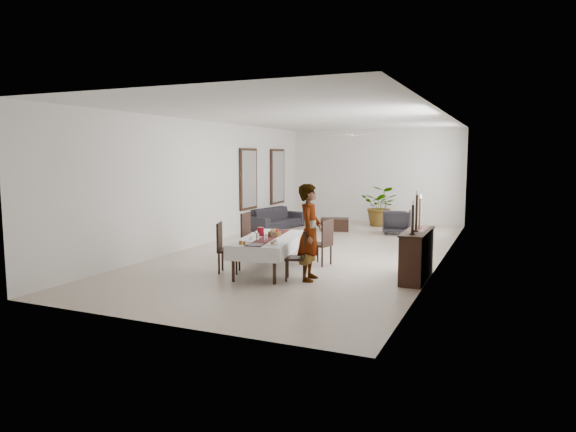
{
  "coord_description": "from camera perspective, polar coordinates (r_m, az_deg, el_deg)",
  "views": [
    {
      "loc": [
        4.33,
        -11.55,
        2.3
      ],
      "look_at": [
        0.09,
        -1.81,
        1.05
      ],
      "focal_mm": 32.0,
      "sensor_mm": 36.0,
      "label": 1
    }
  ],
  "objects": [
    {
      "name": "chair_right_near_leg_bl",
      "position": [
        9.45,
        -0.2,
        -6.17
      ],
      "size": [
        0.05,
        0.05,
        0.39
      ],
      "primitive_type": "cylinder",
      "rotation": [
        0.0,
        0.0,
        0.32
      ],
      "color": "black",
      "rests_on": "floor"
    },
    {
      "name": "ceiling",
      "position": [
        12.37,
        3.01,
        10.87
      ],
      "size": [
        6.0,
        12.0,
        0.02
      ],
      "primitive_type": "cube",
      "color": "white",
      "rests_on": "wall_back"
    },
    {
      "name": "wall_right",
      "position": [
        11.65,
        16.93,
        2.97
      ],
      "size": [
        0.02,
        12.0,
        3.2
      ],
      "primitive_type": "cube",
      "color": "white",
      "rests_on": "floor"
    },
    {
      "name": "mirror_frame_far",
      "position": [
        17.46,
        -1.19,
        4.41
      ],
      "size": [
        0.06,
        1.05,
        1.85
      ],
      "primitive_type": "cube",
      "color": "black",
      "rests_on": "wall_left"
    },
    {
      "name": "table_leg_bl",
      "position": [
        11.38,
        -2.53,
        -3.35
      ],
      "size": [
        0.07,
        0.07,
        0.63
      ],
      "primitive_type": "cylinder",
      "rotation": [
        0.0,
        0.0,
        0.16
      ],
      "color": "black",
      "rests_on": "floor"
    },
    {
      "name": "chair_left_near_leg_br",
      "position": [
        10.06,
        -5.74,
        -5.34
      ],
      "size": [
        0.05,
        0.05,
        0.42
      ],
      "primitive_type": "cylinder",
      "rotation": [
        0.0,
        0.0,
        0.34
      ],
      "color": "black",
      "rests_on": "floor"
    },
    {
      "name": "chair_left_far_leg_bl",
      "position": [
        11.58,
        -2.62,
        -3.66
      ],
      "size": [
        0.05,
        0.05,
        0.44
      ],
      "primitive_type": "cylinder",
      "rotation": [
        0.0,
        0.0,
        0.03
      ],
      "color": "black",
      "rests_on": "floor"
    },
    {
      "name": "chair_left_far_back",
      "position": [
        11.49,
        -4.73,
        -1.01
      ],
      "size": [
        0.05,
        0.44,
        0.56
      ],
      "primitive_type": "cube",
      "rotation": [
        0.0,
        0.0,
        -1.54
      ],
      "color": "black",
      "rests_on": "chair_left_far_seat"
    },
    {
      "name": "teacup_right",
      "position": [
        9.66,
        -1.45,
        -2.79
      ],
      "size": [
        0.08,
        0.08,
        0.05
      ],
      "primitive_type": "cylinder",
      "color": "silver",
      "rests_on": "saucer_right"
    },
    {
      "name": "table_leg_fl",
      "position": [
        9.49,
        -6.11,
        -5.42
      ],
      "size": [
        0.07,
        0.07,
        0.63
      ],
      "primitive_type": "cylinder",
      "rotation": [
        0.0,
        0.0,
        0.16
      ],
      "color": "black",
      "rests_on": "floor"
    },
    {
      "name": "tablecloth_drape_near",
      "position": [
        9.19,
        -4.1,
        -4.32
      ],
      "size": [
        1.04,
        0.18,
        0.27
      ],
      "primitive_type": "cube",
      "rotation": [
        0.0,
        0.0,
        0.16
      ],
      "color": "white",
      "rests_on": "dining_table_top"
    },
    {
      "name": "red_pitcher",
      "position": [
        10.42,
        -3.05,
        -1.75
      ],
      "size": [
        0.15,
        0.15,
        0.18
      ],
      "primitive_type": "cylinder",
      "rotation": [
        0.0,
        0.0,
        0.16
      ],
      "color": "maroon",
      "rests_on": "tablecloth_top"
    },
    {
      "name": "tablecloth_top",
      "position": [
        10.25,
        -2.08,
        -2.42
      ],
      "size": [
        1.41,
        2.44,
        0.01
      ],
      "primitive_type": "cube",
      "rotation": [
        0.0,
        0.0,
        0.16
      ],
      "color": "silver",
      "rests_on": "dining_table_top"
    },
    {
      "name": "chair_right_near_leg_fl",
      "position": [
        9.42,
        1.77,
        -6.21
      ],
      "size": [
        0.05,
        0.05,
        0.39
      ],
      "primitive_type": "cylinder",
      "rotation": [
        0.0,
        0.0,
        0.32
      ],
      "color": "black",
      "rests_on": "floor"
    },
    {
      "name": "serving_tray",
      "position": [
        9.36,
        -3.71,
        -3.22
      ],
      "size": [
        0.32,
        0.32,
        0.02
      ],
      "primitive_type": "cylinder",
      "color": "#404146",
      "rests_on": "tablecloth_top"
    },
    {
      "name": "chair_right_near_seat",
      "position": [
        9.54,
        0.86,
        -4.69
      ],
      "size": [
        0.5,
        0.5,
        0.04
      ],
      "primitive_type": "cube",
      "rotation": [
        0.0,
        0.0,
        1.89
      ],
      "color": "black",
      "rests_on": "chair_right_near_leg_fl"
    },
    {
      "name": "fan_blade_e",
      "position": [
        15.1,
        8.31,
        8.92
      ],
      "size": [
        0.55,
        0.1,
        0.01
      ],
      "primitive_type": "cube",
      "color": "white",
      "rests_on": "fan_hub"
    },
    {
      "name": "saucer_right",
      "position": [
        9.66,
        -1.45,
        -2.91
      ],
      "size": [
        0.13,
        0.13,
        0.01
      ],
      "primitive_type": "cylinder",
      "color": "white",
      "rests_on": "tablecloth_top"
    },
    {
      "name": "chair_left_near_leg_fl",
      "position": [
        10.45,
        -7.3,
        -4.9
      ],
      "size": [
        0.05,
        0.05,
        0.42
      ],
      "primitive_type": "cylinder",
      "rotation": [
        0.0,
        0.0,
        0.34
      ],
      "color": "black",
      "rests_on": "floor"
    },
    {
      "name": "fan_rod",
      "position": [
        15.2,
        7.03,
        9.68
      ],
      "size": [
        0.04,
        0.04,
        0.2
      ],
      "primitive_type": "cylinder",
      "color": "beige",
      "rests_on": "ceiling"
    },
    {
      "name": "fan_hub",
      "position": [
        15.19,
        7.02,
        8.92
      ],
      "size": [
        0.16,
        0.16,
        0.08
      ],
      "primitive_type": "cylinder",
      "color": "white",
      "rests_on": "fan_rod"
    },
    {
      "name": "wine_glass_far",
      "position": [
        10.26,
        -1.77,
        -1.95
      ],
      "size": [
        0.06,
        0.06,
        0.15
      ],
      "primitive_type": "cylinder",
      "color": "silver",
      "rests_on": "tablecloth_top"
    },
    {
      "name": "candlestick_mid_shaft",
      "position": [
        9.62,
        14.1,
        0.38
      ],
      "size": [
        0.05,
        0.05,
        0.64
      ],
      "primitive_type": "cylinder",
      "color": "black",
      "rests_on": "candlestick_mid_base"
    },
    {
      "name": "sideboard_top",
      "position": [
        9.81,
        14.19,
        -1.66
      ],
      "size": [
        0.44,
        1.55,
        0.03
      ],
      "primitive_type": "cube",
      "color": "black",
      "rests_on": "sideboard_body"
    },
    {
      "name": "candlestick_mid_candle",
      "position": [
        9.59,
        14.17,
        2.53
      ],
      "size": [
        0.04,
        0.04,
        0.08
      ],
      "primitive_type": "cylinder",
      "color": "beige",
      "rests_on": "candlestick_mid_shaft"
    },
    {
      "name": "saucer_left",
      "position": [
        10.03,
        -4.06,
        -2.57
      ],
      "size": [
        0.13,
        0.13,
        0.01
      ],
      "primitive_type": "cylinder",
      "color": "white",
      "rests_on": "tablecloth_top"
    },
    {
      "name": "fan_blade_s",
      "position": [
        14.86,
        6.63,
        8.98
      ],
      "size": [
        0.1,
        0.55,
        0.01
      ],
      "primitive_type": "cube",
      "color": "silver",
      "rests_on": "fan_hub"
    },
    {
      "name": "wall_left",
      "position": [
        13.7,
        -8.89,
        3.7
      ],
      "size": [
        0.02,
        12.0,
        3.2
      ],
      "primitive_type": "cube",
      "color": "white",
      "rests_on": "floor"
    },
    {
      "name": "jam_jar_a",
      "position": [
        9.39,
        -4.9,
        -3.04
      ],
      "size": [
        0.06,
        0.06,
        0.07
      ],
      "primitive_type": "cylinder",
      "color": "#8D6214",
      "rests_on": "tablecloth_top"
    },
    {
      "name": "chair_left_near_leg_bl",
      "position": [
        10.39,
        -5.43,
        -4.94
      ],
      "size": [
        0.05,
        0.05,
        0.42
      ],
      "primitive_type": "cylinder",
      "rotation": [
        0.0,
        0.0,
        0.34
      ],
      "color": "black",
      "rests_on": "floor"
    },
    {
      "name": "chair_right_far_leg_fr",
      "position": [
        10.97,
        4.78,
        -4.34
      ],
      "size": [
        0.05,
        0.05,
        0.41
      ],
      "primitive_type": "cylinder",
      "rotation": [
        0.0,
        0.0,
        -0.24
      ],
      "color": "black",
      "rests_on": "floor"
    },
    {
      "name": "mirror_frame_near",
      "position": [
        15.58,
        -4.43,
        4.12
      ],
      "size": [
        0.06,
        1.05,
        1.85
      ],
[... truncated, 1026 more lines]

